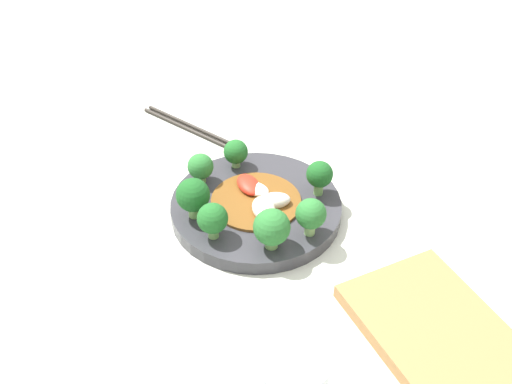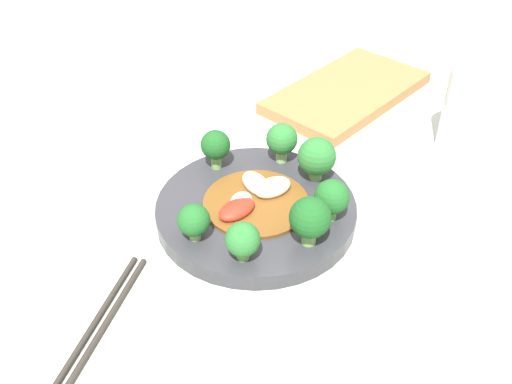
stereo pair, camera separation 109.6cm
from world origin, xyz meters
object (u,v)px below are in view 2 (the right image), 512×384
object	(u,v)px
broccoli_south	(216,146)
stirfry_center	(255,198)
broccoli_north	(310,218)
broccoli_northwest	(332,198)
cutting_board	(347,92)
broccoli_east	(194,221)
plate	(256,211)
broccoli_west	(317,157)
drinking_glass	(470,111)
broccoli_northeast	(243,240)
chopsticks	(93,335)
broccoli_southwest	(282,140)

from	to	relation	value
broccoli_south	stirfry_center	distance (m)	0.10
broccoli_north	broccoli_south	xyz separation A→B (m)	(0.02, -0.20, -0.00)
broccoli_northwest	cutting_board	bearing A→B (deg)	-133.46
broccoli_east	stirfry_center	xyz separation A→B (m)	(-0.10, -0.02, -0.02)
plate	broccoli_south	bearing A→B (deg)	-88.83
broccoli_west	broccoli_east	bearing A→B (deg)	5.03
broccoli_south	cutting_board	xyz separation A→B (m)	(-0.31, -0.09, -0.05)
plate	broccoli_east	bearing A→B (deg)	8.46
broccoli_east	stirfry_center	bearing A→B (deg)	-169.64
broccoli_east	drinking_glass	size ratio (longest dim) A/B	0.38
broccoli_south	stirfry_center	xyz separation A→B (m)	(-0.00, 0.10, -0.03)
broccoli_northeast	drinking_glass	size ratio (longest dim) A/B	0.39
plate	broccoli_east	xyz separation A→B (m)	(0.10, 0.01, 0.04)
drinking_glass	chopsticks	distance (m)	0.62
broccoli_north	cutting_board	xyz separation A→B (m)	(-0.30, -0.28, -0.05)
broccoli_southwest	stirfry_center	xyz separation A→B (m)	(0.08, 0.06, -0.03)
broccoli_east	cutting_board	world-z (taller)	broccoli_east
broccoli_west	drinking_glass	world-z (taller)	drinking_glass
broccoli_west	broccoli_northwest	distance (m)	0.09
cutting_board	broccoli_east	bearing A→B (deg)	26.05
broccoli_northwest	plate	bearing A→B (deg)	-49.60
broccoli_east	broccoli_northwest	xyz separation A→B (m)	(-0.16, 0.06, 0.01)
broccoli_east	broccoli_southwest	size ratio (longest dim) A/B	0.82
broccoli_south	drinking_glass	size ratio (longest dim) A/B	0.46
broccoli_northwest	chopsticks	distance (m)	0.32
chopsticks	drinking_glass	bearing A→B (deg)	-176.47
broccoli_west	stirfry_center	size ratio (longest dim) A/B	0.45
broccoli_west	stirfry_center	world-z (taller)	broccoli_west
broccoli_southwest	broccoli_south	world-z (taller)	same
broccoli_northeast	cutting_board	world-z (taller)	broccoli_northeast
broccoli_northwest	cutting_board	distance (m)	0.36
drinking_glass	broccoli_northeast	bearing A→B (deg)	5.73
broccoli_northwest	stirfry_center	xyz separation A→B (m)	(0.06, -0.08, -0.03)
stirfry_center	drinking_glass	xyz separation A→B (m)	(-0.36, 0.04, 0.03)
broccoli_north	broccoli_northwest	size ratio (longest dim) A/B	1.15
broccoli_northeast	cutting_board	size ratio (longest dim) A/B	0.15
broccoli_northeast	stirfry_center	xyz separation A→B (m)	(-0.07, -0.08, -0.02)
broccoli_west	broccoli_southwest	distance (m)	0.06
broccoli_east	broccoli_north	bearing A→B (deg)	143.79
broccoli_northeast	broccoli_northwest	world-z (taller)	broccoli_northwest
broccoli_east	stirfry_center	distance (m)	0.10
cutting_board	stirfry_center	bearing A→B (deg)	30.45
drinking_glass	cutting_board	world-z (taller)	drinking_glass
broccoli_northeast	chopsticks	world-z (taller)	broccoli_northeast
broccoli_southwest	broccoli_northwest	bearing A→B (deg)	81.54
broccoli_north	broccoli_northwest	xyz separation A→B (m)	(-0.05, -0.02, -0.01)
broccoli_west	drinking_glass	bearing A→B (deg)	172.03
cutting_board	broccoli_northeast	bearing A→B (deg)	34.67
drinking_glass	plate	bearing A→B (deg)	-5.33
broccoli_south	broccoli_northwest	bearing A→B (deg)	110.63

